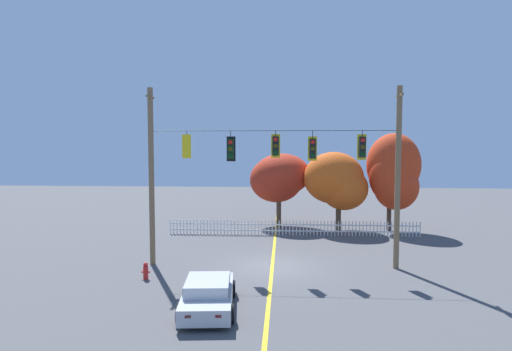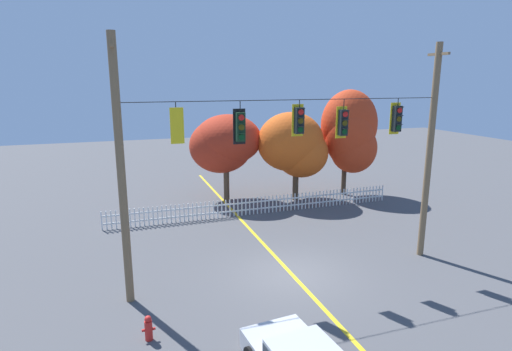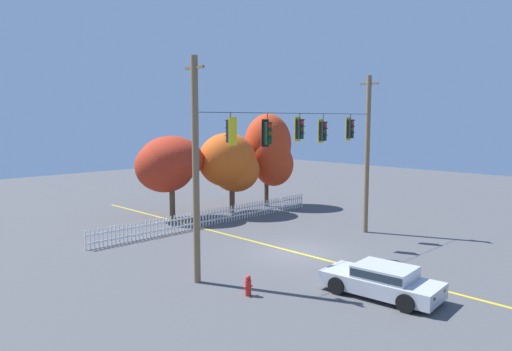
{
  "view_description": "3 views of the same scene",
  "coord_description": "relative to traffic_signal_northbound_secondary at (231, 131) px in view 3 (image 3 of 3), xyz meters",
  "views": [
    {
      "loc": [
        0.55,
        -21.44,
        5.96
      ],
      "look_at": [
        -0.9,
        1.64,
        4.33
      ],
      "focal_mm": 31.35,
      "sensor_mm": 36.0,
      "label": 1
    },
    {
      "loc": [
        -6.02,
        -13.45,
        7.26
      ],
      "look_at": [
        -1.17,
        0.85,
        3.8
      ],
      "focal_mm": 29.24,
      "sensor_mm": 36.0,
      "label": 2
    },
    {
      "loc": [
        -17.07,
        -14.54,
        6.35
      ],
      "look_at": [
        -1.43,
        1.3,
        3.71
      ],
      "focal_mm": 33.76,
      "sensor_mm": 36.0,
      "label": 3
    }
  ],
  "objects": [
    {
      "name": "traffic_signal_southbound_primary",
      "position": [
        6.06,
        0.02,
        -0.11
      ],
      "size": [
        0.43,
        0.38,
        1.44
      ],
      "color": "black"
    },
    {
      "name": "white_picket_fence",
      "position": [
        5.3,
        7.47,
        -5.36
      ],
      "size": [
        16.31,
        0.06,
        0.97
      ],
      "color": "white",
      "rests_on": "ground"
    },
    {
      "name": "fire_hydrant",
      "position": [
        -1.37,
        -2.43,
        -5.48
      ],
      "size": [
        0.38,
        0.22,
        0.76
      ],
      "color": "red",
      "rests_on": "ground"
    },
    {
      "name": "autumn_maple_near_fence",
      "position": [
        4.36,
        10.85,
        -2.28
      ],
      "size": [
        4.37,
        4.02,
        5.27
      ],
      "color": "brown",
      "rests_on": "ground"
    },
    {
      "name": "signal_support_span",
      "position": [
        4.15,
        0.01,
        -1.43
      ],
      "size": [
        12.13,
        1.1,
        8.68
      ],
      "color": "brown",
      "rests_on": "ground"
    },
    {
      "name": "autumn_maple_mid",
      "position": [
        8.4,
        9.5,
        -2.51
      ],
      "size": [
        4.41,
        3.4,
        5.42
      ],
      "color": "brown",
      "rests_on": "ground"
    },
    {
      "name": "parked_car",
      "position": [
        1.99,
        -5.86,
        -5.25
      ],
      "size": [
        2.21,
        4.34,
        1.15
      ],
      "color": "#B7BABF",
      "rests_on": "ground"
    },
    {
      "name": "lane_centerline_stripe",
      "position": [
        4.15,
        0.01,
        -5.85
      ],
      "size": [
        0.16,
        36.0,
        0.01
      ],
      "primitive_type": "cube",
      "color": "gold",
      "rests_on": "ground"
    },
    {
      "name": "traffic_signal_northbound_primary",
      "position": [
        8.39,
        0.02,
        -0.03
      ],
      "size": [
        0.43,
        0.38,
        1.39
      ],
      "color": "black"
    },
    {
      "name": "traffic_signal_westbound_side",
      "position": [
        4.29,
        0.02,
        0.02
      ],
      "size": [
        0.43,
        0.38,
        1.29
      ],
      "color": "black"
    },
    {
      "name": "autumn_oak_far_east",
      "position": [
        12.16,
        9.44,
        -1.88
      ],
      "size": [
        3.66,
        3.45,
        6.7
      ],
      "color": "#473828",
      "rests_on": "ground"
    },
    {
      "name": "traffic_signal_northbound_secondary",
      "position": [
        0.0,
        0.0,
        0.0
      ],
      "size": [
        0.43,
        0.38,
        1.32
      ],
      "color": "black"
    },
    {
      "name": "traffic_signal_eastbound_side",
      "position": [
        2.13,
        0.02,
        -0.13
      ],
      "size": [
        0.43,
        0.38,
        1.47
      ],
      "color": "black"
    },
    {
      "name": "ground",
      "position": [
        4.15,
        0.01,
        -5.85
      ],
      "size": [
        80.0,
        80.0,
        0.0
      ],
      "primitive_type": "plane",
      "color": "#4C4C4F"
    }
  ]
}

